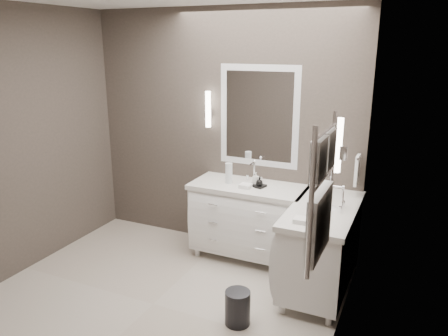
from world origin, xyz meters
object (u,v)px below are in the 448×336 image
at_px(towel_ladder, 321,200).
at_px(waste_bin, 238,308).
at_px(vanity_back, 248,217).
at_px(vanity_right, 322,243).

distance_m(towel_ladder, waste_bin, 1.51).
distance_m(vanity_back, waste_bin, 1.27).
height_order(vanity_right, waste_bin, vanity_right).
height_order(vanity_right, towel_ladder, towel_ladder).
bearing_deg(vanity_back, vanity_right, -20.38).
distance_m(vanity_back, towel_ladder, 2.16).
bearing_deg(towel_ladder, vanity_right, 99.84).
height_order(towel_ladder, waste_bin, towel_ladder).
xyz_separation_m(towel_ladder, waste_bin, (-0.73, 0.46, -1.24)).
relative_size(vanity_back, towel_ladder, 1.38).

